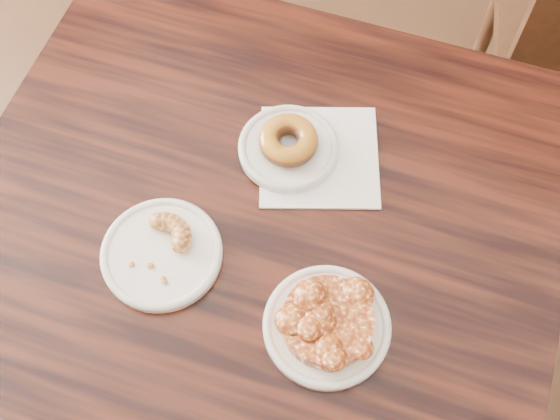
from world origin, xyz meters
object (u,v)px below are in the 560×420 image
at_px(cafe_table, 257,321).
at_px(cruller_fragment, 160,249).
at_px(glazed_donut, 288,141).
at_px(apple_fritter, 328,320).

bearing_deg(cafe_table, cruller_fragment, -149.43).
distance_m(glazed_donut, apple_fritter, 0.28).
distance_m(apple_fritter, cruller_fragment, 0.25).
bearing_deg(glazed_donut, cafe_table, -85.14).
xyz_separation_m(cafe_table, glazed_donut, (-0.01, 0.15, 0.41)).
bearing_deg(cruller_fragment, cafe_table, 37.75).
height_order(glazed_donut, apple_fritter, apple_fritter).
distance_m(cafe_table, cruller_fragment, 0.42).
relative_size(cafe_table, cruller_fragment, 9.47).
height_order(glazed_donut, cruller_fragment, glazed_donut).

